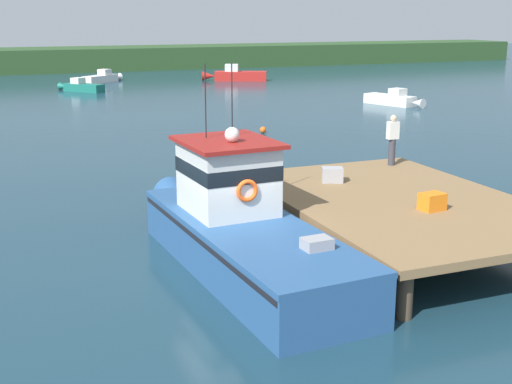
{
  "coord_description": "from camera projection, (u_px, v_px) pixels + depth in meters",
  "views": [
    {
      "loc": [
        -5.28,
        -14.7,
        5.95
      ],
      "look_at": [
        1.2,
        1.36,
        1.4
      ],
      "focal_mm": 47.68,
      "sensor_mm": 36.0,
      "label": 1
    }
  ],
  "objects": [
    {
      "name": "dock",
      "position": [
        400.0,
        203.0,
        18.07
      ],
      "size": [
        6.0,
        9.0,
        1.2
      ],
      "color": "#4C3D2D",
      "rests_on": "ground"
    },
    {
      "name": "crate_single_far",
      "position": [
        432.0,
        202.0,
        16.93
      ],
      "size": [
        0.65,
        0.51,
        0.43
      ],
      "primitive_type": "cube",
      "rotation": [
        0.0,
        0.0,
        0.12
      ],
      "color": "orange",
      "rests_on": "dock"
    },
    {
      "name": "ground_plane",
      "position": [
        231.0,
        265.0,
        16.6
      ],
      "size": [
        200.0,
        200.0,
        0.0
      ],
      "primitive_type": "plane",
      "color": "#193847"
    },
    {
      "name": "main_fishing_boat",
      "position": [
        239.0,
        226.0,
        16.34
      ],
      "size": [
        3.02,
        9.89,
        4.8
      ],
      "color": "#285184",
      "rests_on": "ground"
    },
    {
      "name": "moored_boat_far_right",
      "position": [
        236.0,
        75.0,
        62.18
      ],
      "size": [
        5.85,
        3.43,
        1.49
      ],
      "color": "red",
      "rests_on": "ground"
    },
    {
      "name": "deckhand_by_the_boat",
      "position": [
        392.0,
        139.0,
        21.8
      ],
      "size": [
        0.36,
        0.22,
        1.63
      ],
      "color": "#383842",
      "rests_on": "dock"
    },
    {
      "name": "far_shoreline",
      "position": [
        32.0,
        60.0,
        71.91
      ],
      "size": [
        120.0,
        8.0,
        2.4
      ],
      "primitive_type": "cube",
      "color": "#284723",
      "rests_on": "ground"
    },
    {
      "name": "mooring_buoy_inshore",
      "position": [
        263.0,
        130.0,
        34.94
      ],
      "size": [
        0.34,
        0.34,
        0.34
      ],
      "primitive_type": "sphere",
      "color": "#EA5B19",
      "rests_on": "ground"
    },
    {
      "name": "moored_boat_outer_mooring",
      "position": [
        103.0,
        78.0,
        60.68
      ],
      "size": [
        4.06,
        3.57,
        1.15
      ],
      "color": "white",
      "rests_on": "ground"
    },
    {
      "name": "moored_boat_near_channel",
      "position": [
        393.0,
        99.0,
        45.56
      ],
      "size": [
        2.33,
        4.56,
        1.15
      ],
      "color": "white",
      "rests_on": "ground"
    },
    {
      "name": "crate_stack_near_edge",
      "position": [
        332.0,
        175.0,
        19.75
      ],
      "size": [
        0.72,
        0.64,
        0.43
      ],
      "primitive_type": "cube",
      "rotation": [
        0.0,
        0.0,
        -0.39
      ],
      "color": "#9E9EA3",
      "rests_on": "dock"
    },
    {
      "name": "moored_boat_far_left",
      "position": [
        81.0,
        87.0,
        53.68
      ],
      "size": [
        3.36,
        3.72,
        1.07
      ],
      "color": "#196B5B",
      "rests_on": "ground"
    }
  ]
}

